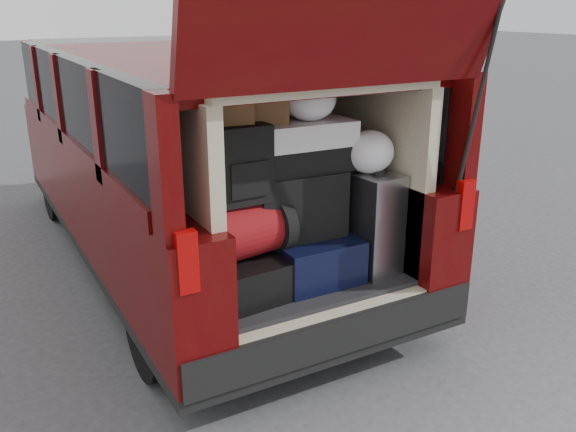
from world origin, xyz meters
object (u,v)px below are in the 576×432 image
object	(u,v)px
silver_roller	(367,221)
black_soft_case	(295,204)
red_duffel	(243,229)
twotone_duffel	(297,146)
black_hardshell	(238,274)
backpack	(242,164)
navy_hardshell	(306,254)

from	to	relation	value
silver_roller	black_soft_case	world-z (taller)	black_soft_case
silver_roller	red_duffel	bearing A→B (deg)	168.85
red_duffel	black_soft_case	world-z (taller)	black_soft_case
silver_roller	twotone_duffel	distance (m)	0.66
black_hardshell	backpack	size ratio (longest dim) A/B	1.33
silver_roller	navy_hardshell	bearing A→B (deg)	157.07
black_soft_case	red_duffel	bearing A→B (deg)	-166.87
backpack	twotone_duffel	size ratio (longest dim) A/B	0.67
navy_hardshell	black_soft_case	distance (m)	0.34
navy_hardshell	twotone_duffel	distance (m)	0.67
black_soft_case	twotone_duffel	distance (m)	0.34
navy_hardshell	silver_roller	distance (m)	0.43
navy_hardshell	backpack	size ratio (longest dim) A/B	1.43
backpack	navy_hardshell	bearing A→B (deg)	4.35
navy_hardshell	twotone_duffel	bearing A→B (deg)	135.60
black_hardshell	twotone_duffel	world-z (taller)	twotone_duffel
silver_roller	black_hardshell	bearing A→B (deg)	167.68
black_hardshell	navy_hardshell	world-z (taller)	navy_hardshell
black_soft_case	silver_roller	bearing A→B (deg)	-12.66
backpack	twotone_duffel	bearing A→B (deg)	10.73
black_hardshell	navy_hardshell	distance (m)	0.47
red_duffel	backpack	world-z (taller)	backpack
black_hardshell	backpack	distance (m)	0.65
black_hardshell	navy_hardshell	xyz separation A→B (m)	(0.47, 0.03, 0.02)
black_hardshell	red_duffel	world-z (taller)	red_duffel
navy_hardshell	black_soft_case	world-z (taller)	black_soft_case
navy_hardshell	red_duffel	size ratio (longest dim) A/B	1.23
navy_hardshell	backpack	world-z (taller)	backpack
red_duffel	backpack	xyz separation A→B (m)	(0.00, -0.00, 0.38)
navy_hardshell	silver_roller	xyz separation A→B (m)	(0.37, -0.11, 0.18)
red_duffel	twotone_duffel	size ratio (longest dim) A/B	0.77
black_hardshell	black_soft_case	xyz separation A→B (m)	(0.41, 0.05, 0.35)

